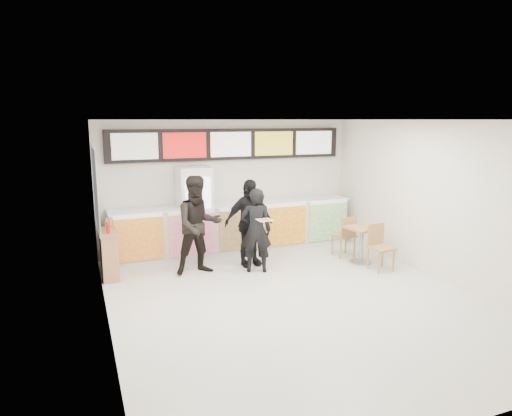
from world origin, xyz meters
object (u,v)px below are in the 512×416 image
service_counter (236,228)px  drinks_fridge (195,212)px  customer_main (256,230)px  customer_mid (249,223)px  customer_left (199,225)px  condiment_ledge (109,254)px  cafe_table (362,238)px

service_counter → drinks_fridge: 1.03m
service_counter → drinks_fridge: size_ratio=2.78×
customer_main → customer_mid: customer_mid is taller
customer_left → customer_mid: customer_left is taller
drinks_fridge → customer_left: size_ratio=1.03×
service_counter → customer_mid: size_ratio=3.07×
drinks_fridge → condiment_ledge: size_ratio=1.82×
customer_left → customer_mid: size_ratio=1.07×
service_counter → cafe_table: 2.82m
customer_left → customer_mid: (1.09, 0.12, -0.07)m
customer_main → customer_left: customer_left is taller
customer_main → customer_left: bearing=3.7°
drinks_fridge → cafe_table: bearing=-29.3°
customer_left → cafe_table: size_ratio=1.19×
customer_left → service_counter: bearing=41.8°
service_counter → customer_left: 1.66m
service_counter → cafe_table: service_counter is taller
customer_main → cafe_table: (2.28, -0.30, -0.30)m
service_counter → customer_main: size_ratio=3.28×
cafe_table → condiment_ledge: size_ratio=1.49×
service_counter → customer_mid: customer_mid is taller
customer_mid → customer_left: bearing=-178.3°
customer_left → condiment_ledge: (-1.67, 0.40, -0.50)m
customer_main → customer_left: 1.13m
customer_main → condiment_ledge: (-2.75, 0.72, -0.38)m
customer_mid → customer_main: bearing=-96.1°
drinks_fridge → cafe_table: 3.64m
customer_mid → drinks_fridge: bearing=126.1°
service_counter → customer_mid: bearing=-93.3°
customer_main → customer_mid: (0.01, 0.44, 0.06)m
service_counter → customer_mid: 1.07m
customer_left → customer_mid: 1.10m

